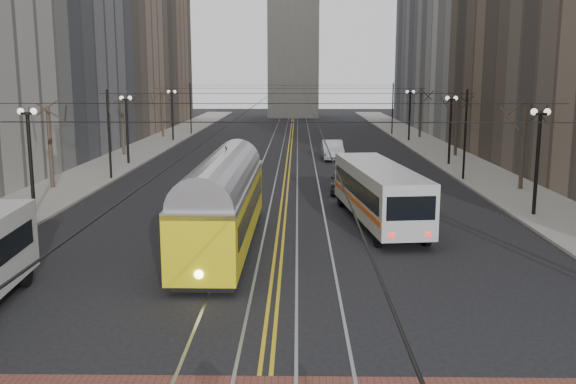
{
  "coord_description": "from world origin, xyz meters",
  "views": [
    {
      "loc": [
        0.82,
        -16.34,
        7.64
      ],
      "look_at": [
        0.44,
        8.94,
        3.0
      ],
      "focal_mm": 40.0,
      "sensor_mm": 36.0,
      "label": 1
    }
  ],
  "objects_px": {
    "sedan_grey": "(346,180)",
    "streetcar": "(223,211)",
    "rear_bus": "(378,195)",
    "cargo_van": "(384,204)",
    "sedan_silver": "(332,150)"
  },
  "relations": [
    {
      "from": "rear_bus",
      "to": "cargo_van",
      "type": "xyz_separation_m",
      "value": [
        0.3,
        -0.03,
        -0.47
      ]
    },
    {
      "from": "cargo_van",
      "to": "streetcar",
      "type": "bearing_deg",
      "value": -155.4
    },
    {
      "from": "sedan_grey",
      "to": "streetcar",
      "type": "bearing_deg",
      "value": -109.66
    },
    {
      "from": "streetcar",
      "to": "sedan_grey",
      "type": "distance_m",
      "value": 15.37
    },
    {
      "from": "rear_bus",
      "to": "cargo_van",
      "type": "distance_m",
      "value": 0.56
    },
    {
      "from": "streetcar",
      "to": "cargo_van",
      "type": "distance_m",
      "value": 9.09
    },
    {
      "from": "streetcar",
      "to": "rear_bus",
      "type": "bearing_deg",
      "value": 32.36
    },
    {
      "from": "streetcar",
      "to": "sedan_silver",
      "type": "height_order",
      "value": "streetcar"
    },
    {
      "from": "rear_bus",
      "to": "sedan_grey",
      "type": "xyz_separation_m",
      "value": [
        -1.0,
        9.24,
        -0.7
      ]
    },
    {
      "from": "rear_bus",
      "to": "sedan_silver",
      "type": "relative_size",
      "value": 2.21
    },
    {
      "from": "cargo_van",
      "to": "sedan_silver",
      "type": "bearing_deg",
      "value": 86.8
    },
    {
      "from": "rear_bus",
      "to": "sedan_silver",
      "type": "bearing_deg",
      "value": 85.5
    },
    {
      "from": "streetcar",
      "to": "sedan_grey",
      "type": "height_order",
      "value": "streetcar"
    },
    {
      "from": "streetcar",
      "to": "cargo_van",
      "type": "relative_size",
      "value": 2.93
    },
    {
      "from": "cargo_van",
      "to": "sedan_silver",
      "type": "xyz_separation_m",
      "value": [
        -1.3,
        25.74,
        -0.18
      ]
    }
  ]
}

